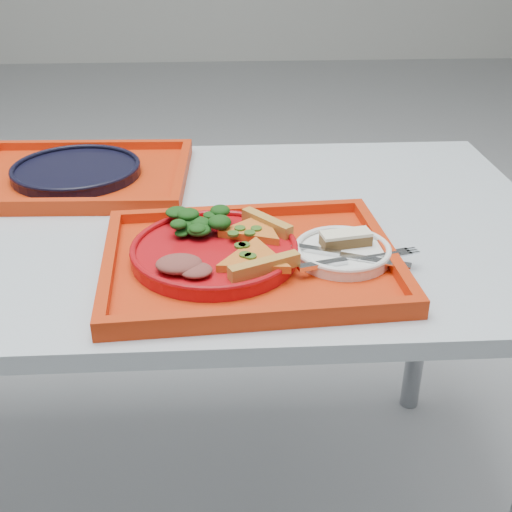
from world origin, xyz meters
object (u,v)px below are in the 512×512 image
tray_main (250,264)px  navy_plate (76,172)px  tray_far (77,178)px  dessert_bar (346,238)px  dinner_plate (215,253)px

tray_main → navy_plate: 0.51m
tray_far → dessert_bar: size_ratio=5.40×
tray_far → navy_plate: size_ratio=1.73×
navy_plate → tray_main: bearing=-48.4°
tray_main → tray_far: size_ratio=1.00×
tray_far → tray_main: bearing=-46.5°
tray_main → tray_far: same height
navy_plate → dessert_bar: bearing=-36.5°
dinner_plate → tray_far: bearing=127.3°
tray_main → dinner_plate: size_ratio=1.73×
tray_far → navy_plate: bearing=0.0°
dinner_plate → navy_plate: (-0.28, 0.37, -0.00)m
tray_far → dessert_bar: dessert_bar is taller
tray_main → dinner_plate: bearing=166.0°
navy_plate → dessert_bar: size_ratio=3.12×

